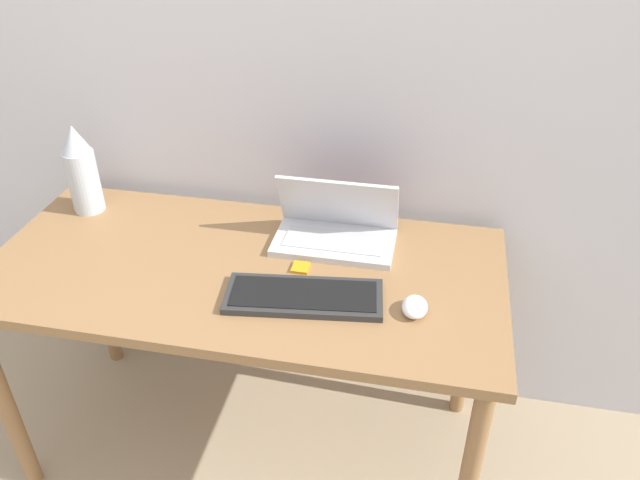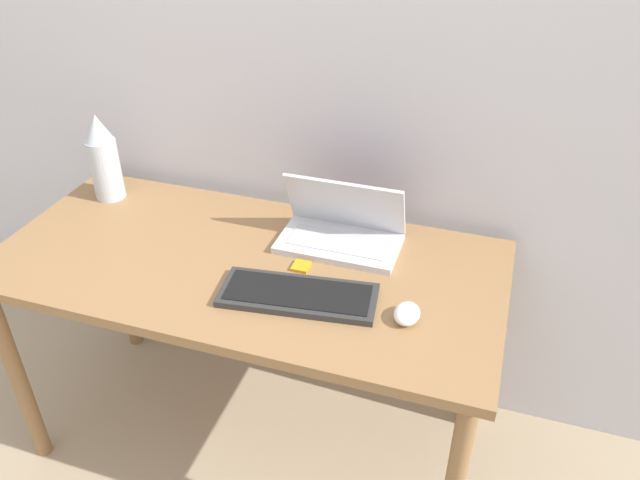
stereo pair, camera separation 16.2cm
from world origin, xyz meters
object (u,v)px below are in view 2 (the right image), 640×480
at_px(mouse, 407,314).
at_px(mp3_player, 301,266).
at_px(keyboard, 298,295).
at_px(laptop, 341,229).
at_px(vase, 103,158).

height_order(mouse, mp3_player, mouse).
height_order(keyboard, mouse, mouse).
xyz_separation_m(keyboard, mouse, (0.28, 0.00, 0.01)).
bearing_deg(mp3_player, mouse, -21.43).
xyz_separation_m(laptop, vase, (-0.80, 0.03, 0.09)).
distance_m(laptop, vase, 0.81).
bearing_deg(mp3_player, keyboard, -73.58).
height_order(laptop, mp3_player, laptop).
bearing_deg(mp3_player, vase, 165.85).
relative_size(keyboard, mp3_player, 8.17).
bearing_deg(keyboard, mouse, 0.60).
height_order(vase, mp3_player, vase).
bearing_deg(vase, laptop, -2.07).
bearing_deg(laptop, mouse, -48.21).
distance_m(keyboard, vase, 0.84).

